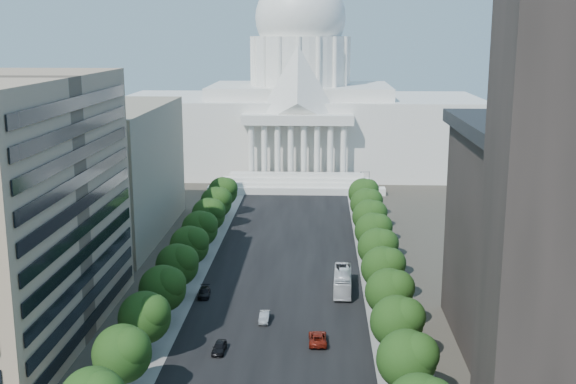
# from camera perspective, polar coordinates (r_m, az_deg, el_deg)

# --- Properties ---
(road_asphalt) EXTENTS (30.00, 260.00, 0.01)m
(road_asphalt) POSITION_cam_1_polar(r_m,az_deg,el_deg) (157.12, -0.07, -4.59)
(road_asphalt) COLOR black
(road_asphalt) RESTS_ON ground
(sidewalk_left) EXTENTS (8.00, 260.00, 0.02)m
(sidewalk_left) POSITION_cam_1_polar(r_m,az_deg,el_deg) (159.10, -6.94, -4.47)
(sidewalk_left) COLOR gray
(sidewalk_left) RESTS_ON ground
(sidewalk_right) EXTENTS (8.00, 260.00, 0.02)m
(sidewalk_right) POSITION_cam_1_polar(r_m,az_deg,el_deg) (157.42, 6.88, -4.65)
(sidewalk_right) COLOR gray
(sidewalk_right) RESTS_ON ground
(capitol) EXTENTS (120.00, 56.00, 73.00)m
(capitol) POSITION_cam_1_polar(r_m,az_deg,el_deg) (246.42, 0.96, 6.38)
(capitol) COLOR white
(capitol) RESTS_ON ground
(office_block_left_far) EXTENTS (38.00, 52.00, 30.00)m
(office_block_left_far) POSITION_cam_1_polar(r_m,az_deg,el_deg) (172.06, -16.10, 1.56)
(office_block_left_far) COLOR gray
(office_block_left_far) RESTS_ON ground
(tree_l_b) EXTENTS (7.79, 7.60, 9.97)m
(tree_l_b) POSITION_cam_1_polar(r_m,az_deg,el_deg) (95.96, -12.83, -12.25)
(tree_l_b) COLOR #33261C
(tree_l_b) RESTS_ON ground
(tree_l_c) EXTENTS (7.79, 7.60, 9.97)m
(tree_l_c) POSITION_cam_1_polar(r_m,az_deg,el_deg) (106.60, -11.12, -9.60)
(tree_l_c) COLOR #33261C
(tree_l_c) RESTS_ON ground
(tree_l_d) EXTENTS (7.79, 7.60, 9.97)m
(tree_l_d) POSITION_cam_1_polar(r_m,az_deg,el_deg) (117.51, -9.75, -7.43)
(tree_l_d) COLOR #33261C
(tree_l_d) RESTS_ON ground
(tree_l_e) EXTENTS (7.79, 7.60, 9.97)m
(tree_l_e) POSITION_cam_1_polar(r_m,az_deg,el_deg) (128.61, -8.62, -5.63)
(tree_l_e) COLOR #33261C
(tree_l_e) RESTS_ON ground
(tree_l_f) EXTENTS (7.79, 7.60, 9.97)m
(tree_l_f) POSITION_cam_1_polar(r_m,az_deg,el_deg) (139.87, -7.68, -4.11)
(tree_l_f) COLOR #33261C
(tree_l_f) RESTS_ON ground
(tree_l_g) EXTENTS (7.79, 7.60, 9.97)m
(tree_l_g) POSITION_cam_1_polar(r_m,az_deg,el_deg) (151.23, -6.89, -2.82)
(tree_l_g) COLOR #33261C
(tree_l_g) RESTS_ON ground
(tree_l_h) EXTENTS (7.79, 7.60, 9.97)m
(tree_l_h) POSITION_cam_1_polar(r_m,az_deg,el_deg) (162.69, -6.20, -1.71)
(tree_l_h) COLOR #33261C
(tree_l_h) RESTS_ON ground
(tree_l_i) EXTENTS (7.79, 7.60, 9.97)m
(tree_l_i) POSITION_cam_1_polar(r_m,az_deg,el_deg) (174.22, -5.61, -0.75)
(tree_l_i) COLOR #33261C
(tree_l_i) RESTS_ON ground
(tree_l_j) EXTENTS (7.79, 7.60, 9.97)m
(tree_l_j) POSITION_cam_1_polar(r_m,az_deg,el_deg) (185.81, -5.09, 0.10)
(tree_l_j) COLOR #33261C
(tree_l_j) RESTS_ON ground
(tree_r_b) EXTENTS (7.79, 7.60, 9.97)m
(tree_r_b) POSITION_cam_1_polar(r_m,az_deg,el_deg) (93.43, 9.57, -12.81)
(tree_r_b) COLOR #33261C
(tree_r_b) RESTS_ON ground
(tree_r_c) EXTENTS (7.79, 7.60, 9.97)m
(tree_r_c) POSITION_cam_1_polar(r_m,az_deg,el_deg) (104.34, 8.78, -10.01)
(tree_r_c) COLOR #33261C
(tree_r_c) RESTS_ON ground
(tree_r_d) EXTENTS (7.79, 7.60, 9.97)m
(tree_r_d) POSITION_cam_1_polar(r_m,az_deg,el_deg) (115.46, 8.15, -7.74)
(tree_r_d) COLOR #33261C
(tree_r_d) RESTS_ON ground
(tree_r_e) EXTENTS (7.79, 7.60, 9.97)m
(tree_r_e) POSITION_cam_1_polar(r_m,az_deg,el_deg) (126.74, 7.64, -5.87)
(tree_r_e) COLOR #33261C
(tree_r_e) RESTS_ON ground
(tree_r_f) EXTENTS (7.79, 7.60, 9.97)m
(tree_r_f) POSITION_cam_1_polar(r_m,az_deg,el_deg) (138.15, 7.22, -4.31)
(tree_r_f) COLOR #33261C
(tree_r_f) RESTS_ON ground
(tree_r_g) EXTENTS (7.79, 7.60, 9.97)m
(tree_r_g) POSITION_cam_1_polar(r_m,az_deg,el_deg) (149.64, 6.86, -2.98)
(tree_r_g) COLOR #33261C
(tree_r_g) RESTS_ON ground
(tree_r_h) EXTENTS (7.79, 7.60, 9.97)m
(tree_r_h) POSITION_cam_1_polar(r_m,az_deg,el_deg) (161.21, 6.56, -1.85)
(tree_r_h) COLOR #33261C
(tree_r_h) RESTS_ON ground
(tree_r_i) EXTENTS (7.79, 7.60, 9.97)m
(tree_r_i) POSITION_cam_1_polar(r_m,az_deg,el_deg) (172.84, 6.29, -0.87)
(tree_r_i) COLOR #33261C
(tree_r_i) RESTS_ON ground
(tree_r_j) EXTENTS (7.79, 7.60, 9.97)m
(tree_r_j) POSITION_cam_1_polar(r_m,az_deg,el_deg) (184.52, 6.06, -0.01)
(tree_r_j) COLOR #33261C
(tree_r_j) RESTS_ON ground
(streetlight_b) EXTENTS (2.61, 0.44, 9.00)m
(streetlight_b) POSITION_cam_1_polar(r_m,az_deg,el_deg) (104.02, 9.69, -10.49)
(streetlight_b) COLOR gray
(streetlight_b) RESTS_ON ground
(streetlight_c) EXTENTS (2.61, 0.44, 9.00)m
(streetlight_c) POSITION_cam_1_polar(r_m,az_deg,el_deg) (127.27, 8.33, -6.11)
(streetlight_c) COLOR gray
(streetlight_c) RESTS_ON ground
(streetlight_d) EXTENTS (2.61, 0.44, 9.00)m
(streetlight_d) POSITION_cam_1_polar(r_m,az_deg,el_deg) (151.08, 7.42, -3.10)
(streetlight_d) COLOR gray
(streetlight_d) RESTS_ON ground
(streetlight_e) EXTENTS (2.61, 0.44, 9.00)m
(streetlight_e) POSITION_cam_1_polar(r_m,az_deg,el_deg) (175.23, 6.75, -0.91)
(streetlight_e) COLOR gray
(streetlight_e) RESTS_ON ground
(streetlight_f) EXTENTS (2.61, 0.44, 9.00)m
(streetlight_f) POSITION_cam_1_polar(r_m,az_deg,el_deg) (199.58, 6.25, 0.75)
(streetlight_f) COLOR gray
(streetlight_f) RESTS_ON ground
(car_dark_a) EXTENTS (2.06, 4.59, 1.53)m
(car_dark_a) POSITION_cam_1_polar(r_m,az_deg,el_deg) (109.13, -5.45, -12.13)
(car_dark_a) COLOR black
(car_dark_a) RESTS_ON ground
(car_silver) EXTENTS (1.64, 4.58, 1.51)m
(car_silver) POSITION_cam_1_polar(r_m,az_deg,el_deg) (119.43, -1.88, -9.85)
(car_silver) COLOR #95999C
(car_silver) RESTS_ON ground
(car_red) EXTENTS (2.87, 5.92, 1.63)m
(car_red) POSITION_cam_1_polar(r_m,az_deg,el_deg) (111.62, 2.36, -11.47)
(car_red) COLOR maroon
(car_red) RESTS_ON ground
(car_dark_b) EXTENTS (2.42, 5.15, 1.45)m
(car_dark_b) POSITION_cam_1_polar(r_m,az_deg,el_deg) (130.89, -6.64, -7.90)
(car_dark_b) COLOR black
(car_dark_b) RESTS_ON ground
(city_bus) EXTENTS (3.58, 13.28, 3.67)m
(city_bus) POSITION_cam_1_polar(r_m,az_deg,el_deg) (132.83, 4.34, -7.03)
(city_bus) COLOR silver
(city_bus) RESTS_ON ground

